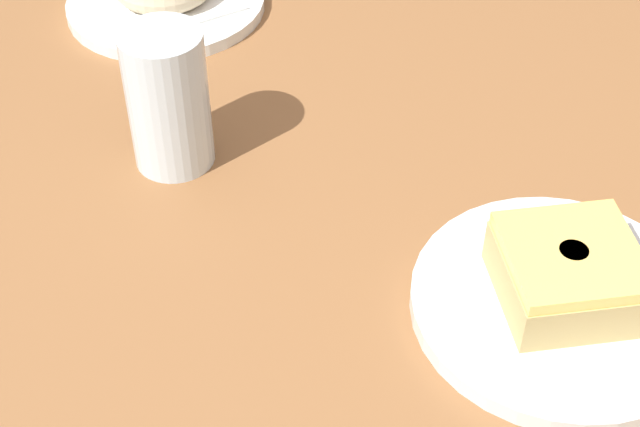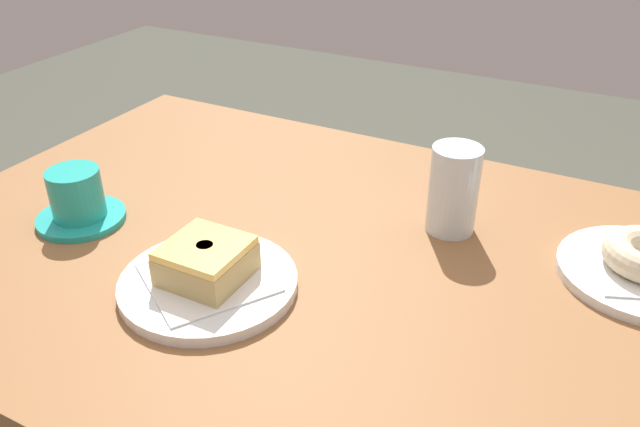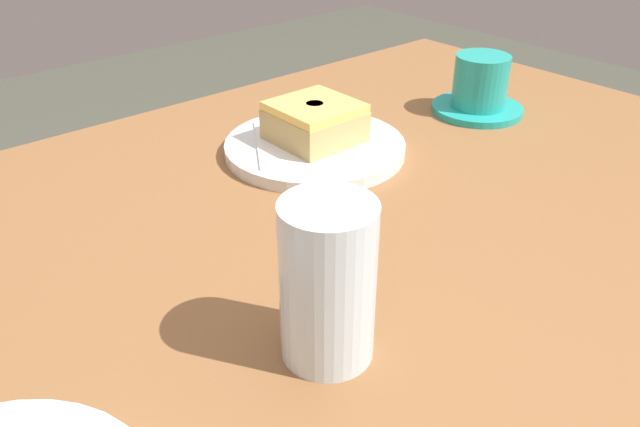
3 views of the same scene
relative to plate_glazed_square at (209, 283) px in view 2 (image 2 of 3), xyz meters
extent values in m
cube|color=brown|center=(0.07, 0.14, -0.03)|extent=(1.16, 0.80, 0.04)
cylinder|color=brown|center=(-0.46, 0.44, -0.38)|extent=(0.04, 0.04, 0.67)
cylinder|color=white|center=(0.00, 0.00, 0.00)|extent=(0.23, 0.23, 0.02)
cube|color=white|center=(0.00, 0.00, 0.01)|extent=(0.20, 0.20, 0.00)
cube|color=tan|center=(0.00, 0.00, 0.03)|extent=(0.10, 0.10, 0.04)
cube|color=#FDD162|center=(0.00, 0.00, 0.05)|extent=(0.10, 0.10, 0.01)
cylinder|color=tan|center=(0.00, 0.00, 0.06)|extent=(0.02, 0.02, 0.00)
cylinder|color=silver|center=(0.23, 0.28, 0.06)|extent=(0.07, 0.07, 0.13)
cylinder|color=teal|center=(-0.27, 0.05, 0.00)|extent=(0.13, 0.13, 0.01)
cylinder|color=teal|center=(-0.27, 0.05, 0.04)|extent=(0.08, 0.08, 0.07)
cylinder|color=black|center=(-0.27, 0.05, 0.07)|extent=(0.07, 0.07, 0.00)
camera|label=1|loc=(-0.44, 0.25, 0.54)|focal=53.08mm
camera|label=2|loc=(0.43, -0.52, 0.49)|focal=36.11mm
camera|label=3|loc=(0.47, 0.56, 0.33)|focal=35.76mm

